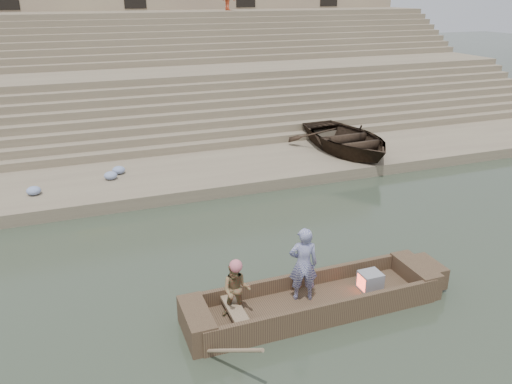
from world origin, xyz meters
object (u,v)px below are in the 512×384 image
television (370,281)px  beached_rowboat (347,139)px  main_rowboat (314,305)px  standing_man (303,264)px  rowing_man (236,290)px

television → beached_rowboat: bearing=63.0°
main_rowboat → standing_man: standing_man is taller
rowing_man → television: bearing=21.5°
main_rowboat → beached_rowboat: beached_rowboat is taller
beached_rowboat → main_rowboat: bearing=-126.0°
beached_rowboat → television: bearing=-119.4°
main_rowboat → television: size_ratio=10.87×
main_rowboat → beached_rowboat: (5.76, 8.69, 0.80)m
television → rowing_man: bearing=178.3°
rowing_man → beached_rowboat: bearing=72.3°
beached_rowboat → rowing_man: bearing=-133.4°
beached_rowboat → standing_man: bearing=-127.4°
rowing_man → television: rowing_man is taller
main_rowboat → rowing_man: (-1.70, 0.09, 0.71)m
television → main_rowboat: bearing=180.0°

